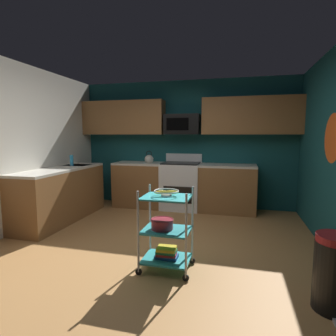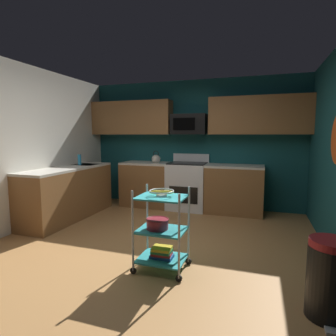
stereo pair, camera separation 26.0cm
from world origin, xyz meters
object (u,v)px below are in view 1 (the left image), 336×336
Objects in this scene: oven_range at (181,185)px; trash_can at (335,273)px; microwave at (182,124)px; mixing_bowl_large at (162,224)px; book_stack at (167,253)px; fruit_bowl at (166,192)px; rolling_cart at (166,230)px; dish_soap_bottle at (72,160)px; kettle at (149,159)px.

trash_can is (1.93, -2.91, -0.15)m from oven_range.
mixing_bowl_large is (0.32, -2.67, -1.18)m from microwave.
book_stack is at bearing 167.55° from trash_can.
book_stack is (0.37, -2.67, -1.51)m from microwave.
trash_can reaches higher than book_stack.
trash_can is at bearing -12.45° from book_stack.
trash_can is at bearing -12.08° from mixing_bowl_large.
fruit_bowl is at bearing -81.89° from oven_range.
rolling_cart is 0.26m from book_stack.
oven_range reaches higher than mixing_bowl_large.
rolling_cart reaches higher than trash_can.
fruit_bowl is 2.82m from dish_soap_bottle.
fruit_bowl reaches higher than trash_can.
rolling_cart reaches higher than mixing_bowl_large.
oven_range is at bearing 98.11° from book_stack.
trash_can is (1.93, -3.01, -1.37)m from microwave.
microwave is 3.83m from trash_can.
mixing_bowl_large is at bearing 167.92° from trash_can.
fruit_bowl is 0.41× the size of trash_can.
kettle is (-0.67, -0.00, 0.52)m from oven_range.
fruit_bowl is 1.69m from trash_can.
microwave is at bearing 90.26° from oven_range.
dish_soap_bottle is at bearing -152.31° from microwave.
microwave is 2.82m from fruit_bowl.
fruit_bowl is at bearing -67.89° from kettle.
mixing_bowl_large is (-0.05, 0.00, 0.07)m from rolling_cart.
fruit_bowl is at bearing -36.49° from dish_soap_bottle.
mixing_bowl_large is at bearing 180.00° from rolling_cart.
rolling_cart is 2.82m from kettle.
book_stack is 2.93m from dish_soap_bottle.
microwave is 2.57× the size of fruit_bowl.
book_stack is at bearing -81.89° from oven_range.
book_stack is at bearing -82.19° from microwave.
book_stack is (0.05, 0.00, -0.33)m from mixing_bowl_large.
oven_range is 1.20× the size of rolling_cart.
fruit_bowl is 1.03× the size of kettle.
dish_soap_bottle reaches higher than fruit_bowl.
rolling_cart is 3.66× the size of book_stack.
rolling_cart is 2.87m from dish_soap_bottle.
mixing_bowl_large is 1.26× the size of dish_soap_bottle.
trash_can is at bearing -12.45° from rolling_cart.
dish_soap_bottle is (-2.26, 1.67, 0.83)m from book_stack.
kettle is 3.96m from trash_can.
trash_can reaches higher than mixing_bowl_large.
book_stack is (-0.00, 0.00, -0.26)m from rolling_cart.
rolling_cart is at bearing -82.19° from microwave.
book_stack is at bearing -36.49° from dish_soap_bottle.
microwave is at bearing 27.69° from dish_soap_bottle.
book_stack is 1.25× the size of dish_soap_bottle.
oven_range is at bearing -89.74° from microwave.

